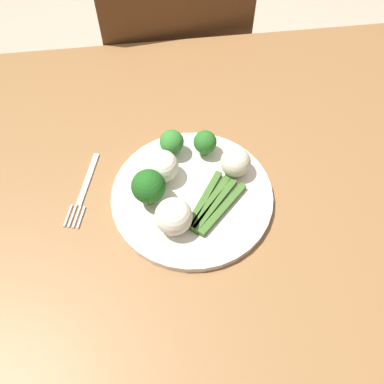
{
  "coord_description": "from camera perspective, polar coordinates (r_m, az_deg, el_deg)",
  "views": [
    {
      "loc": [
        0.09,
        0.46,
        1.37
      ],
      "look_at": [
        0.04,
        0.06,
        0.76
      ],
      "focal_mm": 38.28,
      "sensor_mm": 36.0,
      "label": 1
    }
  ],
  "objects": [
    {
      "name": "ground_plane",
      "position": [
        1.46,
        1.15,
        -14.89
      ],
      "size": [
        6.0,
        6.0,
        0.02
      ],
      "primitive_type": "cube",
      "color": "#B7A88E"
    },
    {
      "name": "dining_table",
      "position": [
        0.88,
        1.85,
        -1.51
      ],
      "size": [
        1.22,
        0.81,
        0.74
      ],
      "color": "olive",
      "rests_on": "ground_plane"
    },
    {
      "name": "chair",
      "position": [
        1.33,
        -2.5,
        15.39
      ],
      "size": [
        0.44,
        0.44,
        0.87
      ],
      "rotation": [
        0.0,
        0.0,
        0.1
      ],
      "color": "brown",
      "rests_on": "ground_plane"
    },
    {
      "name": "plate",
      "position": [
        0.74,
        -0.0,
        -0.53
      ],
      "size": [
        0.29,
        0.29,
        0.01
      ],
      "primitive_type": "cylinder",
      "color": "silver",
      "rests_on": "dining_table"
    },
    {
      "name": "asparagus_bundle",
      "position": [
        0.72,
        3.06,
        -1.65
      ],
      "size": [
        0.12,
        0.13,
        0.01
      ],
      "rotation": [
        0.0,
        0.0,
        4.01
      ],
      "color": "#3D6626",
      "rests_on": "plate"
    },
    {
      "name": "broccoli_front_left",
      "position": [
        0.7,
        -6.08,
        0.74
      ],
      "size": [
        0.06,
        0.06,
        0.07
      ],
      "color": "#4C7F2B",
      "rests_on": "plate"
    },
    {
      "name": "broccoli_back_right",
      "position": [
        0.77,
        1.62,
        6.92
      ],
      "size": [
        0.04,
        0.04,
        0.05
      ],
      "color": "#568E33",
      "rests_on": "plate"
    },
    {
      "name": "broccoli_back",
      "position": [
        0.76,
        -2.84,
        6.96
      ],
      "size": [
        0.05,
        0.05,
        0.06
      ],
      "color": "#609E3D",
      "rests_on": "plate"
    },
    {
      "name": "cauliflower_near_center",
      "position": [
        0.73,
        -4.2,
        3.6
      ],
      "size": [
        0.06,
        0.06,
        0.06
      ],
      "primitive_type": "sphere",
      "color": "white",
      "rests_on": "plate"
    },
    {
      "name": "cauliflower_near_fork",
      "position": [
        0.74,
        6.07,
        4.17
      ],
      "size": [
        0.06,
        0.06,
        0.06
      ],
      "primitive_type": "sphere",
      "color": "beige",
      "rests_on": "plate"
    },
    {
      "name": "cauliflower_left",
      "position": [
        0.67,
        -2.58,
        -3.43
      ],
      "size": [
        0.06,
        0.06,
        0.06
      ],
      "primitive_type": "sphere",
      "color": "white",
      "rests_on": "plate"
    },
    {
      "name": "fork",
      "position": [
        0.78,
        -14.81,
        0.25
      ],
      "size": [
        0.06,
        0.16,
        0.0
      ],
      "rotation": [
        0.0,
        0.0,
        1.3
      ],
      "color": "silver",
      "rests_on": "dining_table"
    }
  ]
}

